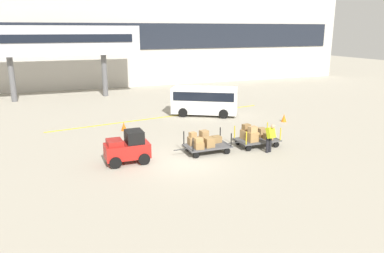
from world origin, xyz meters
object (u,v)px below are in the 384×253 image
Objects in this scene: shuttle_van at (205,99)px; safety_cone_near at (284,118)px; baggage_handler at (270,137)px; baggage_tug at (128,148)px; safety_cone_far at (124,126)px; baggage_cart_lead at (205,143)px; baggage_cart_middle at (255,136)px.

safety_cone_near is at bearing -42.33° from shuttle_van.
baggage_handler is at bearing -91.97° from shuttle_van.
baggage_tug is 3.83× the size of safety_cone_far.
baggage_handler is (3.15, -1.25, 0.32)m from baggage_cart_lead.
safety_cone_far is (-3.07, 5.86, -0.27)m from baggage_cart_lead.
baggage_cart_middle reaches higher than baggage_cart_lead.
baggage_tug reaches higher than baggage_cart_lead.
baggage_cart_middle is 1.29m from baggage_handler.
baggage_tug reaches higher than safety_cone_far.
baggage_handler is at bearing -21.65° from baggage_cart_lead.
safety_cone_far is at bearing 80.71° from baggage_tug.
baggage_cart_middle is at bearing -0.09° from baggage_cart_lead.
safety_cone_far is (-10.86, 1.74, 0.00)m from safety_cone_near.
shuttle_van is at bearing 18.54° from safety_cone_far.
safety_cone_near is at bearing 49.16° from baggage_handler.
baggage_tug reaches higher than baggage_handler.
shuttle_van is 9.27× the size of safety_cone_near.
baggage_tug is 7.06m from baggage_cart_middle.
baggage_cart_middle reaches higher than safety_cone_far.
baggage_cart_middle is at bearing -43.94° from safety_cone_far.
baggage_cart_lead reaches higher than safety_cone_near.
baggage_tug is at bearing -99.29° from safety_cone_far.
safety_cone_near is (7.79, 4.12, -0.27)m from baggage_cart_lead.
baggage_tug is 11.08m from shuttle_van.
baggage_cart_lead is 5.46× the size of safety_cone_near.
baggage_cart_middle is 1.92× the size of baggage_handler.
baggage_handler is at bearing -48.83° from safety_cone_far.
baggage_tug is 6.03m from safety_cone_far.
shuttle_van reaches higher than baggage_cart_lead.
baggage_cart_lead is 0.59× the size of shuttle_van.
baggage_cart_middle is 8.10m from shuttle_van.
baggage_tug is at bearing 170.71° from baggage_handler.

